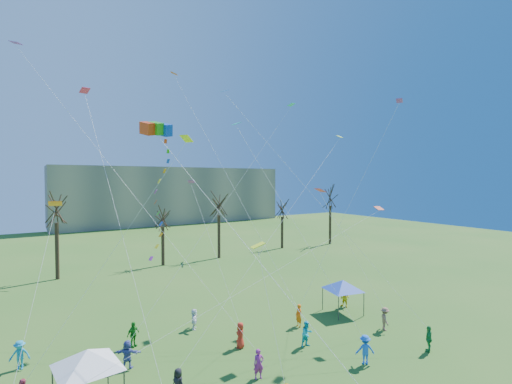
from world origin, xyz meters
TOP-DOWN VIEW (x-y plane):
  - distant_building at (22.00, 82.00)m, footprint 60.00×14.00m
  - bare_tree_row at (5.29, 34.91)m, footprint 69.85×8.11m
  - big_box_kite at (-4.15, 9.09)m, footprint 3.68×7.56m
  - canopy_tent_white at (-9.07, 6.50)m, footprint 4.19×4.19m
  - canopy_tent_blue at (11.69, 8.91)m, footprint 3.82×3.82m
  - festival_crowd at (-1.09, 6.37)m, footprint 26.95×13.72m
  - small_kites_aloft at (1.52, 10.62)m, footprint 28.38×20.65m

SIDE VIEW (x-z plane):
  - festival_crowd at x=-1.09m, z-range -0.04..1.81m
  - canopy_tent_blue at x=11.69m, z-range 1.02..3.95m
  - canopy_tent_white at x=-9.07m, z-range 1.10..4.26m
  - bare_tree_row at x=5.29m, z-range 1.51..12.43m
  - distant_building at x=22.00m, z-range 0.00..15.00m
  - big_box_kite at x=-4.15m, z-range 1.10..19.82m
  - small_kites_aloft at x=1.52m, z-range -2.64..30.40m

